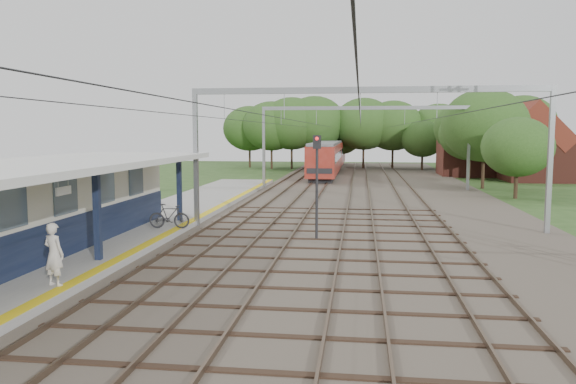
{
  "coord_description": "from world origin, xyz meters",
  "views": [
    {
      "loc": [
        3.25,
        -12.45,
        4.83
      ],
      "look_at": [
        -0.65,
        17.6,
        1.6
      ],
      "focal_mm": 35.0,
      "sensor_mm": 36.0,
      "label": 1
    }
  ],
  "objects_px": {
    "bicycle": "(169,216)",
    "signal_post": "(317,173)",
    "person": "(54,254)",
    "train": "(330,155)"
  },
  "relations": [
    {
      "from": "bicycle",
      "to": "train",
      "type": "relative_size",
      "value": 0.05
    },
    {
      "from": "train",
      "to": "signal_post",
      "type": "bearing_deg",
      "value": -87.6
    },
    {
      "from": "train",
      "to": "signal_post",
      "type": "relative_size",
      "value": 7.41
    },
    {
      "from": "person",
      "to": "signal_post",
      "type": "distance_m",
      "value": 11.85
    },
    {
      "from": "bicycle",
      "to": "signal_post",
      "type": "relative_size",
      "value": 0.41
    },
    {
      "from": "person",
      "to": "train",
      "type": "height_order",
      "value": "train"
    },
    {
      "from": "person",
      "to": "train",
      "type": "relative_size",
      "value": 0.05
    },
    {
      "from": "train",
      "to": "signal_post",
      "type": "xyz_separation_m",
      "value": [
        1.85,
        -44.17,
        0.99
      ]
    },
    {
      "from": "train",
      "to": "signal_post",
      "type": "distance_m",
      "value": 44.22
    },
    {
      "from": "train",
      "to": "bicycle",
      "type": "bearing_deg",
      "value": -96.66
    }
  ]
}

